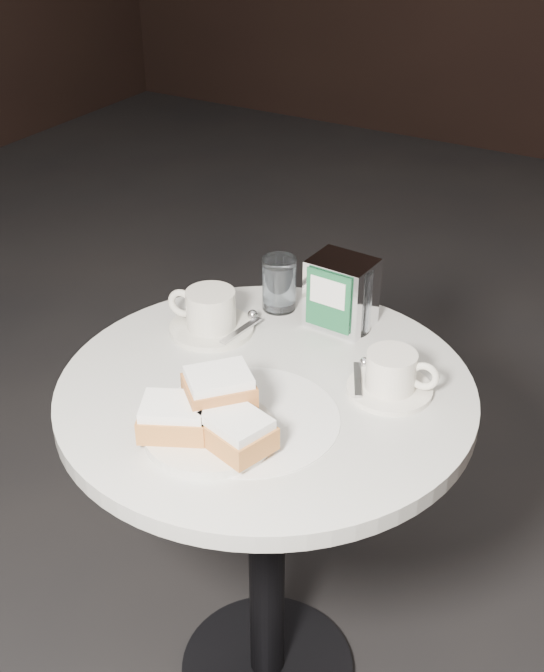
{
  "coord_description": "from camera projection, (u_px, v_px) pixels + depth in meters",
  "views": [
    {
      "loc": [
        0.59,
        -0.99,
        1.55
      ],
      "look_at": [
        0.0,
        0.02,
        0.83
      ],
      "focal_mm": 45.0,
      "sensor_mm": 36.0,
      "label": 1
    }
  ],
  "objects": [
    {
      "name": "water_glass_left",
      "position": [
        279.0,
        284.0,
        1.6
      ],
      "size": [
        0.09,
        0.09,
        0.1
      ],
      "rotation": [
        0.0,
        0.0,
        0.42
      ],
      "color": "silver",
      "rests_on": "cafe_table"
    },
    {
      "name": "coffee_cup_left",
      "position": [
        210.0,
        314.0,
        1.53
      ],
      "size": [
        0.18,
        0.18,
        0.08
      ],
      "rotation": [
        0.0,
        0.0,
        0.15
      ],
      "color": "beige",
      "rests_on": "cafe_table"
    },
    {
      "name": "napkin_dispenser",
      "position": [
        341.0,
        293.0,
        1.54
      ],
      "size": [
        0.12,
        0.1,
        0.13
      ],
      "rotation": [
        0.0,
        0.0,
        -0.06
      ],
      "color": "white",
      "rests_on": "cafe_table"
    },
    {
      "name": "beignet_plate",
      "position": [
        210.0,
        419.0,
        1.26
      ],
      "size": [
        0.23,
        0.23,
        0.1
      ],
      "rotation": [
        0.0,
        0.0,
        0.14
      ],
      "color": "silver",
      "rests_on": "cafe_table"
    },
    {
      "name": "sugar_spill",
      "position": [
        249.0,
        418.0,
        1.32
      ],
      "size": [
        0.31,
        0.31,
        0.0
      ],
      "primitive_type": "cylinder",
      "rotation": [
        0.0,
        0.0,
        0.09
      ],
      "color": "white",
      "rests_on": "cafe_table"
    },
    {
      "name": "cafe_table",
      "position": [
        266.0,
        476.0,
        1.51
      ],
      "size": [
        0.7,
        0.7,
        0.74
      ],
      "color": "black",
      "rests_on": "ground"
    },
    {
      "name": "ground",
      "position": [
        267.0,
        672.0,
        1.79
      ],
      "size": [
        7.0,
        7.0,
        0.0
      ],
      "primitive_type": "plane",
      "color": "black",
      "rests_on": "ground"
    },
    {
      "name": "water_glass_right",
      "position": [
        351.0,
        300.0,
        1.53
      ],
      "size": [
        0.08,
        0.08,
        0.12
      ],
      "rotation": [
        0.0,
        0.0,
        -0.0
      ],
      "color": "silver",
      "rests_on": "cafe_table"
    },
    {
      "name": "coffee_cup_right",
      "position": [
        392.0,
        376.0,
        1.37
      ],
      "size": [
        0.17,
        0.17,
        0.07
      ],
      "rotation": [
        0.0,
        0.0,
        0.2
      ],
      "color": "silver",
      "rests_on": "cafe_table"
    }
  ]
}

